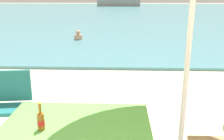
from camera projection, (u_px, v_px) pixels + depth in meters
sea_water at (123, 11)px, 30.70m from camera, size 120.00×50.00×0.08m
picnic_table_green at (78, 130)px, 2.52m from camera, size 1.40×0.80×0.76m
beer_bottle_amber at (41, 120)px, 2.29m from camera, size 0.07×0.07×0.26m
swimmer_person at (78, 36)px, 10.85m from camera, size 0.34×0.34×0.41m
boat_barge at (118, 0)px, 41.86m from camera, size 6.98×1.90×2.54m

